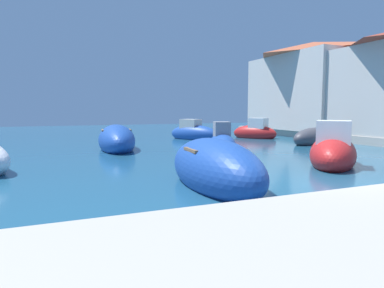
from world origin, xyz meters
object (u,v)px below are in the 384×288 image
Objects in this scene: moored_boat_0 at (117,140)px; moored_boat_4 at (333,152)px; moored_boat_3 at (194,133)px; waterfront_building_annex at (312,85)px; moored_boat_1 at (315,138)px; moored_boat_7 at (222,143)px; moored_boat_10 at (255,132)px; moored_boat_8 at (215,169)px.

moored_boat_4 reaches higher than moored_boat_0.
moored_boat_3 is 12.68m from moored_boat_4.
waterfront_building_annex reaches higher than moored_boat_3.
moored_boat_1 is at bearing -93.37° from moored_boat_0.
moored_boat_7 is (-1.66, 5.74, -0.10)m from moored_boat_4.
moored_boat_10 is (10.77, 3.16, -0.03)m from moored_boat_0.
moored_boat_7 is 0.38× the size of waterfront_building_annex.
moored_boat_10 is (-0.83, 5.29, 0.08)m from moored_boat_1.
moored_boat_7 is (4.85, -2.83, -0.07)m from moored_boat_0.
moored_boat_8 is (-5.41, -14.01, 0.04)m from moored_boat_3.
moored_boat_3 is 15.02m from moored_boat_8.
waterfront_building_annex is at bearing -68.95° from moored_boat_0.
moored_boat_3 is 1.14× the size of moored_boat_7.
moored_boat_3 is 1.17× the size of moored_boat_10.
moored_boat_10 is (4.26, 11.73, -0.06)m from moored_boat_4.
waterfront_building_annex reaches higher than moored_boat_10.
moored_boat_0 is 17.78m from waterfront_building_annex.
moored_boat_8 is at bearing 149.13° from moored_boat_4.
moored_boat_1 is 1.05× the size of moored_boat_10.
moored_boat_0 is at bearing 159.66° from moored_boat_1.
moored_boat_7 is at bearing -149.69° from waterfront_building_annex.
moored_boat_0 is 1.31× the size of moored_boat_3.
moored_boat_1 is 1.02× the size of moored_boat_7.
moored_boat_7 is 14.43m from waterfront_building_annex.
moored_boat_3 reaches higher than moored_boat_1.
moored_boat_4 is (0.26, -12.67, 0.07)m from moored_boat_3.
moored_boat_8 is (-5.67, -1.33, -0.03)m from moored_boat_4.
moored_boat_1 is 13.27m from moored_boat_8.
waterfront_building_annex reaches higher than moored_boat_8.
moored_boat_10 reaches higher than moored_boat_8.
moored_boat_3 is at bearing -179.46° from waterfront_building_annex.
moored_boat_8 is 16.41m from moored_boat_10.
moored_boat_10 reaches higher than moored_boat_3.
moored_boat_1 is 0.90× the size of moored_boat_3.
moored_boat_8 is at bearing -51.43° from moored_boat_3.
waterfront_building_annex is (10.38, 12.77, 3.59)m from moored_boat_4.
moored_boat_1 is 0.75× the size of moored_boat_8.
moored_boat_4 is 1.14× the size of moored_boat_10.
moored_boat_0 and moored_boat_8 have the same top height.
moored_boat_10 is at bearing 147.16° from moored_boat_8.
moored_boat_4 reaches higher than moored_boat_3.
moored_boat_8 is at bearing -168.08° from moored_boat_0.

